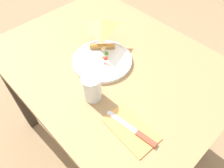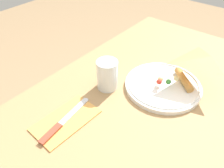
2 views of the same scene
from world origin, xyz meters
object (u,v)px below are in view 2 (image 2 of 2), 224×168
at_px(dining_table, 163,117).
at_px(napkin_folded, 66,120).
at_px(butter_knife, 63,121).
at_px(milk_glass, 107,76).
at_px(plate_pizza, 164,84).

relative_size(dining_table, napkin_folded, 5.20).
bearing_deg(napkin_folded, dining_table, -32.04).
bearing_deg(butter_knife, milk_glass, -5.59).
bearing_deg(butter_knife, plate_pizza, -31.59).
height_order(dining_table, napkin_folded, napkin_folded).
distance_m(plate_pizza, milk_glass, 0.20).
bearing_deg(milk_glass, plate_pizza, -52.55).
bearing_deg(plate_pizza, butter_knife, 155.18).
relative_size(plate_pizza, butter_knife, 1.26).
bearing_deg(butter_knife, dining_table, -37.73).
bearing_deg(butter_knife, napkin_folded, 0.00).
distance_m(plate_pizza, napkin_folded, 0.35).
relative_size(milk_glass, napkin_folded, 0.53).
xyz_separation_m(milk_glass, butter_knife, (-0.21, -0.00, -0.04)).
relative_size(dining_table, milk_glass, 9.76).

